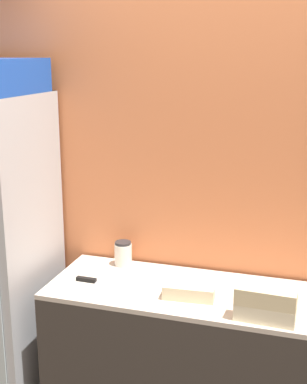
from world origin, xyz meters
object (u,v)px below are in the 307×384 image
Objects in this scene: sandwich_stack_bottom at (265,313)px; sandwich_stack_middle at (266,297)px; sandwich_flat_left at (189,293)px; condiment_jar at (123,254)px; chefs_knife at (99,282)px.

sandwich_stack_bottom is 1.00× the size of sandwich_stack_middle.
sandwich_flat_left is (-0.38, 0.11, -0.00)m from sandwich_stack_bottom.
sandwich_flat_left is at bearing 163.48° from sandwich_stack_middle.
sandwich_flat_left is 0.56m from condiment_jar.
sandwich_flat_left is (-0.38, 0.11, -0.08)m from sandwich_stack_middle.
chefs_knife is (-0.88, 0.16, -0.03)m from sandwich_stack_bottom.
sandwich_stack_middle reaches higher than sandwich_flat_left.
sandwich_stack_middle reaches higher than sandwich_stack_bottom.
sandwich_stack_middle is 1.07× the size of sandwich_flat_left.
sandwich_stack_middle is 0.90m from chefs_knife.
sandwich_stack_middle is (0.00, 0.00, 0.08)m from sandwich_stack_bottom.
sandwich_stack_middle reaches higher than condiment_jar.
sandwich_stack_bottom is 1.07× the size of sandwich_flat_left.
condiment_jar reaches higher than sandwich_flat_left.
chefs_knife is at bearing 169.95° from sandwich_stack_middle.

